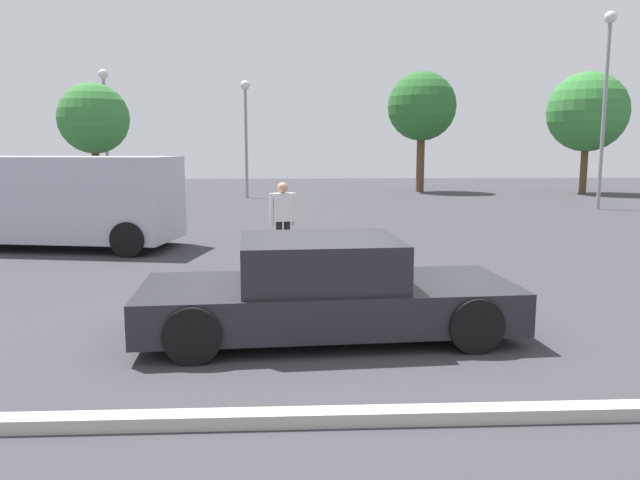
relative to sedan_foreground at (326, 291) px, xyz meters
The scene contains 12 objects.
ground_plane 0.56m from the sedan_foreground, 116.55° to the left, with size 80.00×80.00×0.00m, color #38383D.
sedan_foreground is the anchor object (origin of this frame).
dog 3.35m from the sedan_foreground, 85.56° to the left, with size 0.65×0.43×0.46m.
van_white 9.06m from the sedan_foreground, 128.98° to the left, with size 5.46×2.96×2.13m.
pedestrian 5.28m from the sedan_foreground, 96.35° to the left, with size 0.56×0.32×1.62m.
parking_curb 2.55m from the sedan_foreground, 90.39° to the right, with size 9.66×0.20×0.12m, color #B7B2A8.
light_post_near 21.92m from the sedan_foreground, 96.53° to the left, with size 0.44×0.44×5.40m.
light_post_mid 19.72m from the sedan_foreground, 53.64° to the left, with size 0.44×0.44×7.31m.
light_post_far 23.40m from the sedan_foreground, 112.44° to the left, with size 0.44×0.44×5.84m.
tree_back_left 20.45m from the sedan_foreground, 114.62° to the left, with size 2.86×2.86×4.95m.
tree_back_center 26.33m from the sedan_foreground, 75.45° to the left, with size 3.61×3.61×6.32m.
tree_back_right 27.97m from the sedan_foreground, 58.02° to the left, with size 4.01×4.01×6.16m.
Camera 1 is at (-0.41, -7.41, 2.31)m, focal length 34.28 mm.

